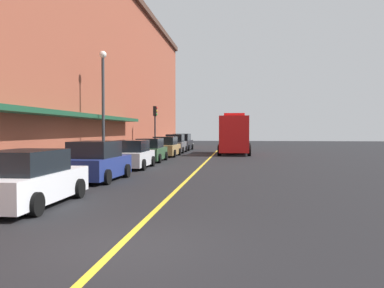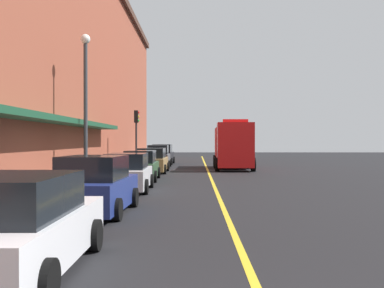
{
  "view_description": "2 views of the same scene",
  "coord_description": "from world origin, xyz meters",
  "px_view_note": "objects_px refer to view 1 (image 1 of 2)",
  "views": [
    {
      "loc": [
        2.29,
        -7.72,
        2.24
      ],
      "look_at": [
        -1.59,
        26.98,
        1.09
      ],
      "focal_mm": 38.82,
      "sensor_mm": 36.0,
      "label": 1
    },
    {
      "loc": [
        -0.92,
        -3.55,
        2.22
      ],
      "look_at": [
        -1.15,
        28.19,
        1.98
      ],
      "focal_mm": 42.03,
      "sensor_mm": 36.0,
      "label": 2
    }
  ],
  "objects_px": {
    "fire_truck": "(235,135)",
    "parking_meter_1": "(74,156)",
    "parked_car_1": "(97,162)",
    "parked_car_2": "(132,155)",
    "parking_meter_0": "(166,142)",
    "parked_car_4": "(166,147)",
    "parked_car_5": "(175,144)",
    "traffic_light_near": "(155,120)",
    "street_lamp_left": "(103,95)",
    "parked_car_0": "(28,180)",
    "parked_car_6": "(182,142)",
    "parking_meter_2": "(173,140)",
    "parked_car_3": "(151,151)"
  },
  "relations": [
    {
      "from": "parked_car_2",
      "to": "parking_meter_0",
      "type": "xyz_separation_m",
      "value": [
        -1.44,
        19.45,
        0.28
      ]
    },
    {
      "from": "traffic_light_near",
      "to": "fire_truck",
      "type": "bearing_deg",
      "value": 13.31
    },
    {
      "from": "parked_car_1",
      "to": "parked_car_2",
      "type": "distance_m",
      "value": 6.05
    },
    {
      "from": "parking_meter_0",
      "to": "traffic_light_near",
      "type": "bearing_deg",
      "value": -89.4
    },
    {
      "from": "parked_car_0",
      "to": "traffic_light_near",
      "type": "relative_size",
      "value": 1.12
    },
    {
      "from": "parked_car_5",
      "to": "street_lamp_left",
      "type": "height_order",
      "value": "street_lamp_left"
    },
    {
      "from": "parked_car_0",
      "to": "parked_car_1",
      "type": "distance_m",
      "value": 6.21
    },
    {
      "from": "parked_car_3",
      "to": "parking_meter_1",
      "type": "height_order",
      "value": "parked_car_3"
    },
    {
      "from": "parked_car_1",
      "to": "parked_car_5",
      "type": "relative_size",
      "value": 1.05
    },
    {
      "from": "parked_car_4",
      "to": "parked_car_5",
      "type": "height_order",
      "value": "parked_car_5"
    },
    {
      "from": "parking_meter_1",
      "to": "parked_car_1",
      "type": "bearing_deg",
      "value": -30.87
    },
    {
      "from": "parked_car_4",
      "to": "parking_meter_1",
      "type": "distance_m",
      "value": 16.62
    },
    {
      "from": "parking_meter_0",
      "to": "parked_car_1",
      "type": "bearing_deg",
      "value": -86.91
    },
    {
      "from": "parked_car_4",
      "to": "parked_car_2",
      "type": "bearing_deg",
      "value": -179.67
    },
    {
      "from": "parked_car_6",
      "to": "street_lamp_left",
      "type": "distance_m",
      "value": 22.14
    },
    {
      "from": "parked_car_2",
      "to": "parking_meter_2",
      "type": "bearing_deg",
      "value": 2.7
    },
    {
      "from": "parked_car_5",
      "to": "traffic_light_near",
      "type": "distance_m",
      "value": 4.49
    },
    {
      "from": "fire_truck",
      "to": "parking_meter_0",
      "type": "distance_m",
      "value": 8.48
    },
    {
      "from": "parked_car_6",
      "to": "parking_meter_0",
      "type": "xyz_separation_m",
      "value": [
        -1.35,
        -3.16,
        0.19
      ]
    },
    {
      "from": "fire_truck",
      "to": "parking_meter_1",
      "type": "distance_m",
      "value": 21.77
    },
    {
      "from": "traffic_light_near",
      "to": "parked_car_6",
      "type": "bearing_deg",
      "value": 81.92
    },
    {
      "from": "parked_car_4",
      "to": "parking_meter_1",
      "type": "bearing_deg",
      "value": 175.37
    },
    {
      "from": "street_lamp_left",
      "to": "parking_meter_0",
      "type": "bearing_deg",
      "value": 88.15
    },
    {
      "from": "parked_car_2",
      "to": "parked_car_6",
      "type": "xyz_separation_m",
      "value": [
        -0.09,
        22.61,
        0.09
      ]
    },
    {
      "from": "parked_car_0",
      "to": "parked_car_3",
      "type": "bearing_deg",
      "value": -0.04
    },
    {
      "from": "parked_car_2",
      "to": "parking_meter_1",
      "type": "bearing_deg",
      "value": 163.96
    },
    {
      "from": "parking_meter_0",
      "to": "parked_car_3",
      "type": "bearing_deg",
      "value": -84.39
    },
    {
      "from": "parked_car_1",
      "to": "parked_car_0",
      "type": "bearing_deg",
      "value": -176.89
    },
    {
      "from": "parked_car_1",
      "to": "parked_car_2",
      "type": "xyz_separation_m",
      "value": [
        0.06,
        6.05,
        -0.04
      ]
    },
    {
      "from": "parked_car_1",
      "to": "parked_car_4",
      "type": "height_order",
      "value": "parked_car_1"
    },
    {
      "from": "parking_meter_2",
      "to": "street_lamp_left",
      "type": "distance_m",
      "value": 24.01
    },
    {
      "from": "parked_car_2",
      "to": "street_lamp_left",
      "type": "distance_m",
      "value": 4.24
    },
    {
      "from": "parked_car_2",
      "to": "parked_car_3",
      "type": "distance_m",
      "value": 5.29
    },
    {
      "from": "parking_meter_1",
      "to": "street_lamp_left",
      "type": "relative_size",
      "value": 0.19
    },
    {
      "from": "fire_truck",
      "to": "traffic_light_near",
      "type": "height_order",
      "value": "traffic_light_near"
    },
    {
      "from": "parked_car_6",
      "to": "parking_meter_0",
      "type": "distance_m",
      "value": 3.44
    },
    {
      "from": "parked_car_1",
      "to": "street_lamp_left",
      "type": "height_order",
      "value": "street_lamp_left"
    },
    {
      "from": "parking_meter_2",
      "to": "traffic_light_near",
      "type": "distance_m",
      "value": 11.27
    },
    {
      "from": "parked_car_4",
      "to": "street_lamp_left",
      "type": "distance_m",
      "value": 11.27
    },
    {
      "from": "parked_car_0",
      "to": "parked_car_6",
      "type": "distance_m",
      "value": 34.87
    },
    {
      "from": "fire_truck",
      "to": "parked_car_3",
      "type": "bearing_deg",
      "value": -29.93
    },
    {
      "from": "parked_car_1",
      "to": "parked_car_5",
      "type": "height_order",
      "value": "parked_car_5"
    },
    {
      "from": "parking_meter_2",
      "to": "street_lamp_left",
      "type": "bearing_deg",
      "value": -91.45
    },
    {
      "from": "parked_car_0",
      "to": "parking_meter_1",
      "type": "distance_m",
      "value": 7.19
    },
    {
      "from": "fire_truck",
      "to": "parking_meter_0",
      "type": "xyz_separation_m",
      "value": [
        -7.34,
        4.19,
        -0.72
      ]
    },
    {
      "from": "parking_meter_1",
      "to": "street_lamp_left",
      "type": "distance_m",
      "value": 6.95
    },
    {
      "from": "parked_car_3",
      "to": "parked_car_5",
      "type": "height_order",
      "value": "parked_car_5"
    },
    {
      "from": "parked_car_3",
      "to": "traffic_light_near",
      "type": "relative_size",
      "value": 1.05
    },
    {
      "from": "fire_truck",
      "to": "parking_meter_1",
      "type": "relative_size",
      "value": 5.79
    },
    {
      "from": "parking_meter_0",
      "to": "fire_truck",
      "type": "bearing_deg",
      "value": -29.74
    }
  ]
}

